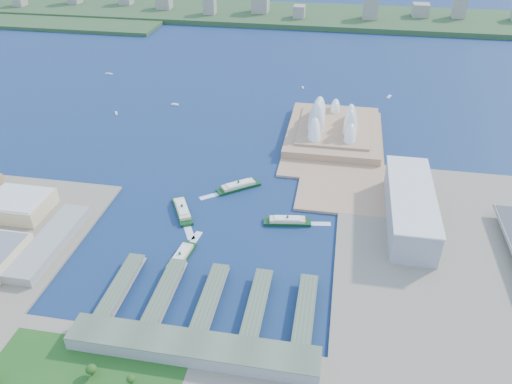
% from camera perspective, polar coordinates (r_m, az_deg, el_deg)
% --- Properties ---
extents(ground, '(3000.00, 3000.00, 0.00)m').
position_cam_1_polar(ground, '(513.33, -4.58, -6.37)').
color(ground, '#0D183F').
rests_on(ground, ground).
extents(east_land, '(240.00, 500.00, 3.00)m').
position_cam_1_polar(east_land, '(480.87, 23.44, -12.61)').
color(east_land, gray).
rests_on(east_land, ground).
extents(peninsula, '(135.00, 220.00, 3.00)m').
position_cam_1_polar(peninsula, '(719.63, 8.92, 5.73)').
color(peninsula, '#A77D5B').
rests_on(peninsula, ground).
extents(far_shore, '(2200.00, 260.00, 12.00)m').
position_cam_1_polar(far_shore, '(1404.82, 5.73, 19.44)').
color(far_shore, '#2D4926').
rests_on(far_shore, ground).
extents(opera_house, '(134.00, 180.00, 58.00)m').
position_cam_1_polar(opera_house, '(724.88, 9.00, 8.60)').
color(opera_house, white).
rests_on(opera_house, peninsula).
extents(toaster_building, '(45.00, 155.00, 35.00)m').
position_cam_1_polar(toaster_building, '(560.03, 17.18, -1.62)').
color(toaster_building, gray).
rests_on(toaster_building, east_land).
extents(ferry_wharves, '(184.00, 90.00, 9.30)m').
position_cam_1_polar(ferry_wharves, '(453.43, -5.20, -11.98)').
color(ferry_wharves, '#4A5943').
rests_on(ferry_wharves, ground).
extents(terminal_building, '(200.00, 28.00, 12.00)m').
position_cam_1_polar(terminal_building, '(411.27, -7.29, -17.30)').
color(terminal_building, gray).
rests_on(terminal_building, south_land).
extents(far_skyline, '(1900.00, 140.00, 55.00)m').
position_cam_1_polar(far_skyline, '(1378.15, 5.73, 20.61)').
color(far_skyline, gray).
rests_on(far_skyline, far_shore).
extents(ferry_a, '(38.85, 56.20, 10.60)m').
position_cam_1_polar(ferry_a, '(565.05, -8.44, -1.89)').
color(ferry_a, '#0D3515').
rests_on(ferry_a, ground).
extents(ferry_b, '(51.74, 44.18, 10.31)m').
position_cam_1_polar(ferry_b, '(602.29, -2.01, 0.84)').
color(ferry_b, '#0D3515').
rests_on(ferry_b, ground).
extents(ferry_c, '(19.98, 54.30, 10.03)m').
position_cam_1_polar(ferry_c, '(498.90, -8.68, -7.29)').
color(ferry_c, '#0D3515').
rests_on(ferry_c, ground).
extents(ferry_d, '(52.63, 20.43, 9.69)m').
position_cam_1_polar(ferry_d, '(543.67, 3.60, -3.16)').
color(ferry_d, '#0D3515').
rests_on(ferry_d, ground).
extents(boat_a, '(8.67, 12.55, 2.42)m').
position_cam_1_polar(boat_a, '(832.18, -15.68, 8.68)').
color(boat_a, white).
rests_on(boat_a, ground).
extents(boat_b, '(11.47, 4.08, 3.09)m').
position_cam_1_polar(boat_b, '(844.84, -9.26, 9.87)').
color(boat_b, white).
rests_on(boat_b, ground).
extents(boat_c, '(9.10, 14.06, 3.06)m').
position_cam_1_polar(boat_c, '(895.08, 14.97, 10.51)').
color(boat_c, white).
rests_on(boat_c, ground).
extents(boat_d, '(13.92, 3.23, 2.34)m').
position_cam_1_polar(boat_d, '(1015.19, -16.48, 12.86)').
color(boat_d, white).
rests_on(boat_d, ground).
extents(boat_e, '(5.00, 9.90, 2.32)m').
position_cam_1_polar(boat_e, '(910.54, 5.37, 11.82)').
color(boat_e, white).
rests_on(boat_e, ground).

